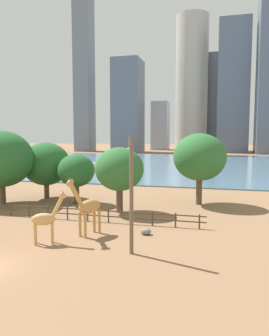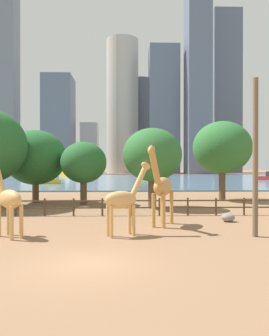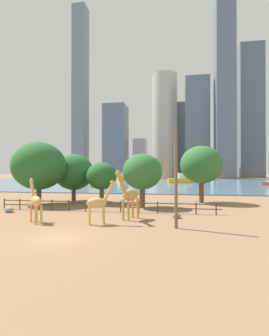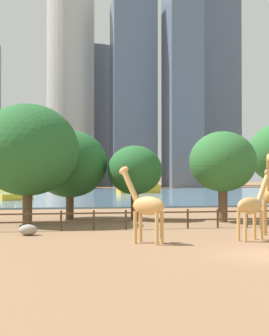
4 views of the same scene
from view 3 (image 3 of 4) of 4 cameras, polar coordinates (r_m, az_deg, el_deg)
The scene contains 25 objects.
ground_plane at distance 97.95m, azimuth 4.55°, elevation -3.31°, with size 400.00×400.00×0.00m, color #8C6647.
harbor_water at distance 94.96m, azimuth 4.40°, elevation -3.34°, with size 180.00×86.00×0.20m, color slate.
giraffe_tall at distance 23.76m, azimuth -7.88°, elevation -7.54°, with size 2.70×1.57×4.05m.
giraffe_companion at distance 25.75m, azimuth -1.12°, elevation -5.90°, with size 2.10×3.47×5.04m.
giraffe_young at distance 26.00m, azimuth -20.73°, elevation -6.74°, with size 2.44×2.32×4.20m.
utility_pole at distance 22.09m, azimuth 9.03°, elevation -2.31°, with size 0.28×0.28×8.26m, color brown.
boulder_near_fence at distance 33.60m, azimuth -25.65°, elevation -8.15°, with size 1.08×0.87×0.65m, color gray.
boulder_by_pole at distance 27.01m, azimuth 9.15°, elevation -10.19°, with size 0.88×0.74×0.56m, color gray.
enclosure_fence at distance 30.94m, azimuth -6.59°, elevation -8.05°, with size 26.12×0.14×1.30m.
tree_left_large at distance 40.10m, azimuth 14.34°, elevation 0.68°, with size 6.22×6.22×8.46m.
tree_center_broad at distance 34.03m, azimuth 1.70°, elevation -0.83°, with size 5.17×5.17×6.99m.
tree_right_tall at distance 39.27m, azimuth -20.08°, elevation 0.43°, with size 7.46×7.46×8.81m.
tree_left_small at distance 38.34m, azimuth -7.14°, elevation -1.74°, with size 4.40×4.40×6.00m.
tree_right_small at distance 41.84m, azimuth -13.09°, elevation -0.88°, with size 6.17×6.17×7.33m.
boat_sailboat at distance 72.36m, azimuth -7.91°, elevation -3.64°, with size 4.52×2.52×1.88m.
boat_tug at distance 118.95m, azimuth -3.28°, elevation -2.16°, with size 6.91×7.79×6.94m.
boat_barge at distance 95.77m, azimuth 9.93°, elevation -2.51°, with size 8.69×4.27×3.66m.
skyline_tower_needle at distance 164.75m, azimuth 19.01°, elevation 16.03°, with size 10.48×13.89×103.15m, color slate.
skyline_block_central at distance 176.81m, azimuth -11.69°, elevation 15.86°, with size 8.25×9.51×109.12m, color slate.
skyline_tower_glass at distance 187.09m, azimuth 1.24°, elevation 2.15°, with size 9.00×11.65×26.87m, color #939EAD.
skyline_block_left at distance 191.24m, azimuth 23.79°, elevation 11.10°, with size 14.83×15.81×86.16m, color slate.
skyline_block_right at distance 185.11m, azimuth 9.88°, elevation 5.89°, with size 13.96×13.96×50.69m, color slate.
skyline_tower_short at distance 164.99m, azimuth 13.49°, elevation 8.49°, with size 14.23×10.71×61.05m, color slate.
skyline_block_wide at distance 174.45m, azimuth 6.61°, elevation 9.07°, with size 16.19×16.19×67.53m, color #B7B2A8.
skyline_tower_far at distance 160.33m, azimuth -4.08°, elevation 5.67°, with size 12.94×15.87×44.03m, color slate.
Camera 3 is at (8.33, -17.48, 4.84)m, focal length 28.00 mm.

